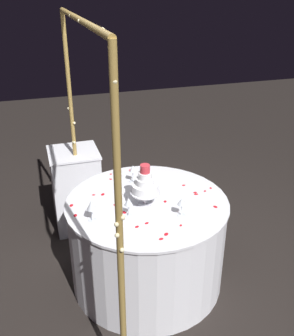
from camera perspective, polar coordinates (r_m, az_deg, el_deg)
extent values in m
plane|color=black|center=(3.36, 0.00, -16.07)|extent=(12.00, 12.00, 0.00)
cylinder|color=olive|center=(1.95, -3.98, -12.77)|extent=(0.04, 0.04, 2.05)
cylinder|color=olive|center=(3.51, -10.94, 5.11)|extent=(0.04, 0.04, 2.05)
cylinder|color=olive|center=(2.41, -10.17, 20.99)|extent=(1.79, 0.04, 0.04)
sphere|color=#F9EAB2|center=(1.91, -3.76, -12.10)|extent=(0.02, 0.02, 0.02)
sphere|color=#F9EAB2|center=(3.45, -11.60, 8.69)|extent=(0.02, 0.02, 0.02)
sphere|color=#F9EAB2|center=(1.82, -6.64, 19.72)|extent=(0.02, 0.02, 0.02)
sphere|color=#F9EAB2|center=(1.56, -4.86, 12.72)|extent=(0.02, 0.02, 0.02)
sphere|color=#F9EAB2|center=(3.52, -10.77, 3.76)|extent=(0.02, 0.02, 0.02)
sphere|color=#F9EAB2|center=(2.28, -9.99, 20.75)|extent=(0.02, 0.02, 0.02)
sphere|color=#F9EAB2|center=(1.82, -4.57, -8.39)|extent=(0.02, 0.02, 0.02)
sphere|color=#F9EAB2|center=(3.46, -10.77, 6.59)|extent=(0.02, 0.02, 0.02)
sphere|color=#F9EAB2|center=(2.69, -11.29, 21.38)|extent=(0.02, 0.02, 0.02)
sphere|color=#F9EAB2|center=(1.81, -3.63, -7.39)|extent=(0.02, 0.02, 0.02)
sphere|color=#F9EAB2|center=(3.53, -10.94, 3.89)|extent=(0.02, 0.02, 0.02)
sphere|color=#F9EAB2|center=(3.15, -12.26, 21.89)|extent=(0.02, 0.02, 0.02)
sphere|color=#F9EAB2|center=(1.85, -4.49, -9.98)|extent=(0.02, 0.02, 0.02)
cylinder|color=white|center=(3.12, 0.00, -11.05)|extent=(1.22, 1.22, 0.74)
cylinder|color=white|center=(2.91, 0.00, -5.10)|extent=(1.24, 1.24, 0.02)
cube|color=white|center=(3.85, -10.46, -3.27)|extent=(0.45, 0.45, 0.79)
cube|color=white|center=(3.67, -10.96, 2.29)|extent=(0.47, 0.47, 0.02)
cylinder|color=silver|center=(2.86, -0.28, -5.35)|extent=(0.11, 0.11, 0.01)
cylinder|color=silver|center=(2.84, -0.28, -4.51)|extent=(0.02, 0.02, 0.09)
cylinder|color=silver|center=(2.81, -0.28, -3.63)|extent=(0.22, 0.22, 0.01)
cylinder|color=white|center=(2.80, -0.29, -3.00)|extent=(0.20, 0.20, 0.06)
cylinder|color=white|center=(2.77, -0.29, -2.01)|extent=(0.13, 0.13, 0.05)
cylinder|color=white|center=(2.75, -0.29, -1.14)|extent=(0.10, 0.10, 0.05)
cylinder|color=#CC333D|center=(2.73, -0.29, -0.12)|extent=(0.07, 0.07, 0.06)
cylinder|color=silver|center=(3.18, -2.08, -2.03)|extent=(0.06, 0.06, 0.00)
cylinder|color=silver|center=(3.16, -2.10, -1.27)|extent=(0.01, 0.01, 0.09)
cone|color=silver|center=(3.12, -2.12, -0.08)|extent=(0.06, 0.06, 0.05)
cylinder|color=silver|center=(2.75, 5.12, -7.02)|extent=(0.06, 0.06, 0.00)
cylinder|color=silver|center=(2.72, 5.15, -6.22)|extent=(0.01, 0.01, 0.09)
cone|color=silver|center=(2.69, 5.21, -4.95)|extent=(0.06, 0.06, 0.05)
cylinder|color=silver|center=(2.71, -8.13, -7.68)|extent=(0.06, 0.06, 0.00)
cylinder|color=silver|center=(2.69, -8.18, -6.89)|extent=(0.01, 0.01, 0.09)
cone|color=silver|center=(2.65, -8.29, -5.48)|extent=(0.07, 0.07, 0.07)
cylinder|color=silver|center=(2.74, -2.72, -7.07)|extent=(0.06, 0.06, 0.00)
cylinder|color=silver|center=(2.71, -2.74, -6.29)|extent=(0.01, 0.01, 0.08)
cone|color=silver|center=(2.68, -2.78, -5.00)|extent=(0.06, 0.06, 0.06)
ellipsoid|color=red|center=(2.90, -11.20, -5.48)|extent=(0.04, 0.04, 0.00)
ellipsoid|color=red|center=(3.28, -4.05, -1.14)|extent=(0.02, 0.03, 0.00)
ellipsoid|color=red|center=(3.14, 5.48, -2.57)|extent=(0.02, 0.03, 0.00)
ellipsoid|color=red|center=(3.04, 7.18, -3.64)|extent=(0.02, 0.03, 0.00)
ellipsoid|color=red|center=(3.23, -5.44, -1.66)|extent=(0.03, 0.03, 0.00)
ellipsoid|color=red|center=(2.62, -1.50, -8.74)|extent=(0.03, 0.04, 0.00)
ellipsoid|color=red|center=(2.51, 2.12, -10.51)|extent=(0.03, 0.04, 0.00)
ellipsoid|color=red|center=(2.64, 5.06, -8.51)|extent=(0.03, 0.03, 0.00)
ellipsoid|color=red|center=(3.02, 7.32, -3.89)|extent=(0.03, 0.04, 0.00)
ellipsoid|color=red|center=(3.01, -6.61, -3.92)|extent=(0.05, 0.04, 0.00)
ellipsoid|color=red|center=(3.12, 9.47, -2.97)|extent=(0.03, 0.03, 0.00)
ellipsoid|color=red|center=(2.55, 2.88, -9.82)|extent=(0.04, 0.04, 0.00)
ellipsoid|color=red|center=(3.01, -7.96, -3.99)|extent=(0.02, 0.03, 0.00)
ellipsoid|color=red|center=(3.37, -2.56, -0.30)|extent=(0.02, 0.03, 0.00)
ellipsoid|color=red|center=(3.07, 8.62, -3.42)|extent=(0.03, 0.03, 0.00)
ellipsoid|color=red|center=(2.77, -3.44, -6.61)|extent=(0.05, 0.04, 0.00)
ellipsoid|color=red|center=(2.65, -0.04, -8.21)|extent=(0.03, 0.04, 0.00)
ellipsoid|color=red|center=(2.90, 2.72, -5.00)|extent=(0.04, 0.03, 0.00)
ellipsoid|color=red|center=(2.86, -4.75, -5.51)|extent=(0.03, 0.03, 0.00)
ellipsoid|color=red|center=(2.88, 10.14, -5.70)|extent=(0.04, 0.03, 0.00)
ellipsoid|color=red|center=(3.32, -5.41, -0.90)|extent=(0.03, 0.03, 0.00)
ellipsoid|color=red|center=(2.78, -10.63, -6.96)|extent=(0.04, 0.03, 0.00)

